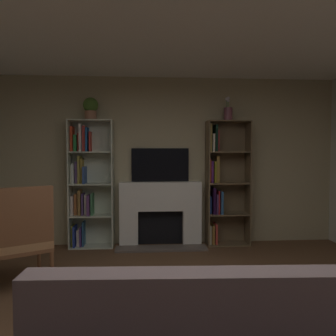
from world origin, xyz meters
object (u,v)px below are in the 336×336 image
Objects in this scene: tv at (160,165)px; coffee_table at (210,336)px; armchair at (16,238)px; fireplace at (160,212)px; bookshelf_left at (87,183)px; bookshelf_right at (222,184)px; potted_plant at (91,108)px; vase_with_flowers at (228,113)px.

coffee_table is (0.13, -3.46, -0.90)m from tv.
armchair is (-1.63, -1.73, -0.71)m from tv.
fireplace is 0.70× the size of bookshelf_left.
coffee_table is at bearing -87.81° from fireplace.
bookshelf_right is (0.99, -0.00, 0.44)m from fireplace.
potted_plant is at bearing -179.20° from bookshelf_right.
tv is at bearing 174.72° from bookshelf_right.
potted_plant reaches higher than bookshelf_right.
tv is 0.46× the size of bookshelf_left.
potted_plant is 2.34m from armchair.
tv is 1.23× the size of coffee_table.
bookshelf_right reaches higher than coffee_table.
potted_plant is 2.15m from vase_with_flowers.
fireplace is 1.52× the size of tv.
bookshelf_left is at bearing 73.88° from armchair.
tv is at bearing 4.16° from bookshelf_left.
fireplace is at bearing 178.35° from vase_with_flowers.
tv is at bearing 46.74° from armchair.
potted_plant is 3.98m from coffee_table.
tv is 1.40m from potted_plant.
bookshelf_right is at bearing 32.08° from armchair.
coffee_table is at bearing -105.78° from vase_with_flowers.
tv is 2.66× the size of potted_plant.
fireplace is 0.75m from tv.
armchair reaches higher than coffee_table.
bookshelf_right is 3.12m from armchair.
tv reaches higher than armchair.
vase_with_flowers is at bearing 30.81° from armchair.
vase_with_flowers is 3.50m from armchair.
fireplace is at bearing -0.28° from bookshelf_left.
bookshelf_left and bookshelf_right have the same top height.
bookshelf_left reaches higher than tv.
armchair is (-0.56, -1.61, -1.60)m from potted_plant.
bookshelf_left reaches higher than armchair.
bookshelf_right is at bearing 161.04° from vase_with_flowers.
tv is 0.46× the size of bookshelf_right.
bookshelf_left is 5.73× the size of potted_plant.
armchair reaches higher than fireplace.
bookshelf_right is 1.13m from vase_with_flowers.
armchair is at bearing -134.78° from fireplace.
potted_plant is (0.08, -0.04, 1.17)m from bookshelf_left.
bookshelf_right is at bearing -0.20° from bookshelf_left.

